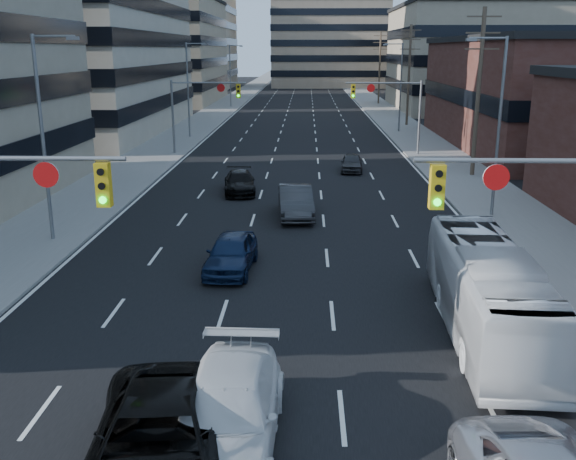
# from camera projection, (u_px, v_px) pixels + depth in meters

# --- Properties ---
(road_surface) EXTENTS (18.00, 300.00, 0.02)m
(road_surface) POSITION_uv_depth(u_px,v_px,m) (303.00, 91.00, 134.48)
(road_surface) COLOR black
(road_surface) RESTS_ON ground
(sidewalk_left) EXTENTS (5.00, 300.00, 0.15)m
(sidewalk_left) POSITION_uv_depth(u_px,v_px,m) (248.00, 90.00, 134.78)
(sidewalk_left) COLOR slate
(sidewalk_left) RESTS_ON ground
(sidewalk_right) EXTENTS (5.00, 300.00, 0.15)m
(sidewalk_right) POSITION_uv_depth(u_px,v_px,m) (358.00, 90.00, 134.14)
(sidewalk_right) COLOR slate
(sidewalk_right) RESTS_ON ground
(office_left_far) EXTENTS (20.00, 30.00, 16.00)m
(office_left_far) POSITION_uv_depth(u_px,v_px,m) (154.00, 52.00, 104.12)
(office_left_far) COLOR gray
(office_left_far) RESTS_ON ground
(storefront_right_mid) EXTENTS (20.00, 30.00, 9.00)m
(storefront_right_mid) POSITION_uv_depth(u_px,v_px,m) (573.00, 96.00, 55.63)
(storefront_right_mid) COLOR #472119
(storefront_right_mid) RESTS_ON ground
(office_right_far) EXTENTS (22.00, 28.00, 14.00)m
(office_right_far) POSITION_uv_depth(u_px,v_px,m) (476.00, 59.00, 91.47)
(office_right_far) COLOR gray
(office_right_far) RESTS_ON ground
(bg_block_left) EXTENTS (24.00, 24.00, 20.00)m
(bg_block_left) POSITION_uv_depth(u_px,v_px,m) (177.00, 42.00, 142.17)
(bg_block_left) COLOR #ADA089
(bg_block_left) RESTS_ON ground
(bg_block_right) EXTENTS (22.00, 22.00, 12.00)m
(bg_block_right) POSITION_uv_depth(u_px,v_px,m) (458.00, 61.00, 131.95)
(bg_block_right) COLOR gray
(bg_block_right) RESTS_ON ground
(signal_near_right) EXTENTS (6.59, 0.33, 6.00)m
(signal_near_right) POSITION_uv_depth(u_px,v_px,m) (572.00, 220.00, 15.73)
(signal_near_right) COLOR slate
(signal_near_right) RESTS_ON ground
(signal_far_left) EXTENTS (6.09, 0.33, 6.00)m
(signal_far_left) POSITION_uv_depth(u_px,v_px,m) (201.00, 102.00, 51.75)
(signal_far_left) COLOR slate
(signal_far_left) RESTS_ON ground
(signal_far_right) EXTENTS (6.09, 0.33, 6.00)m
(signal_far_right) POSITION_uv_depth(u_px,v_px,m) (391.00, 102.00, 51.32)
(signal_far_right) COLOR slate
(signal_far_right) RESTS_ON ground
(utility_pole_block) EXTENTS (2.20, 0.28, 11.00)m
(utility_pole_block) POSITION_uv_depth(u_px,v_px,m) (479.00, 90.00, 42.14)
(utility_pole_block) COLOR #4C3D2D
(utility_pole_block) RESTS_ON ground
(utility_pole_midblock) EXTENTS (2.20, 0.28, 11.00)m
(utility_pole_midblock) POSITION_uv_depth(u_px,v_px,m) (409.00, 74.00, 71.00)
(utility_pole_midblock) COLOR #4C3D2D
(utility_pole_midblock) RESTS_ON ground
(utility_pole_distant) EXTENTS (2.20, 0.28, 11.00)m
(utility_pole_distant) POSITION_uv_depth(u_px,v_px,m) (380.00, 67.00, 99.86)
(utility_pole_distant) COLOR #4C3D2D
(utility_pole_distant) RESTS_ON ground
(streetlight_left_near) EXTENTS (2.03, 0.22, 9.00)m
(streetlight_left_near) POSITION_uv_depth(u_px,v_px,m) (45.00, 129.00, 27.58)
(streetlight_left_near) COLOR slate
(streetlight_left_near) RESTS_ON ground
(streetlight_left_mid) EXTENTS (2.03, 0.22, 9.00)m
(streetlight_left_mid) POSITION_uv_depth(u_px,v_px,m) (189.00, 85.00, 61.25)
(streetlight_left_mid) COLOR slate
(streetlight_left_mid) RESTS_ON ground
(streetlight_left_far) EXTENTS (2.03, 0.22, 9.00)m
(streetlight_left_far) POSITION_uv_depth(u_px,v_px,m) (231.00, 73.00, 94.92)
(streetlight_left_far) COLOR slate
(streetlight_left_far) RESTS_ON ground
(streetlight_right_near) EXTENTS (2.03, 0.22, 9.00)m
(streetlight_right_near) POSITION_uv_depth(u_px,v_px,m) (497.00, 119.00, 31.81)
(streetlight_right_near) COLOR slate
(streetlight_right_near) RESTS_ON ground
(streetlight_right_far) EXTENTS (2.03, 0.22, 9.00)m
(streetlight_right_far) POSITION_uv_depth(u_px,v_px,m) (399.00, 83.00, 65.48)
(streetlight_right_far) COLOR slate
(streetlight_right_far) RESTS_ON ground
(black_pickup) EXTENTS (3.27, 6.16, 1.65)m
(black_pickup) POSITION_uv_depth(u_px,v_px,m) (158.00, 443.00, 12.76)
(black_pickup) COLOR black
(black_pickup) RESTS_ON ground
(white_van) EXTENTS (2.41, 5.64, 1.62)m
(white_van) POSITION_uv_depth(u_px,v_px,m) (227.00, 413.00, 13.82)
(white_van) COLOR silver
(white_van) RESTS_ON ground
(transit_bus) EXTENTS (2.83, 9.91, 2.73)m
(transit_bus) POSITION_uv_depth(u_px,v_px,m) (487.00, 291.00, 19.26)
(transit_bus) COLOR silver
(transit_bus) RESTS_ON ground
(sedan_blue) EXTENTS (1.99, 4.37, 1.45)m
(sedan_blue) POSITION_uv_depth(u_px,v_px,m) (231.00, 253.00, 24.99)
(sedan_blue) COLOR #0E1C39
(sedan_blue) RESTS_ON ground
(sedan_grey_center) EXTENTS (2.03, 4.93, 1.59)m
(sedan_grey_center) POSITION_uv_depth(u_px,v_px,m) (296.00, 202.00, 33.09)
(sedan_grey_center) COLOR #2D2D2F
(sedan_grey_center) RESTS_ON ground
(sedan_black_far) EXTENTS (2.33, 4.65, 1.30)m
(sedan_black_far) POSITION_uv_depth(u_px,v_px,m) (240.00, 182.00, 38.62)
(sedan_black_far) COLOR black
(sedan_black_far) RESTS_ON ground
(sedan_grey_right) EXTENTS (1.76, 3.82, 1.27)m
(sedan_grey_right) POSITION_uv_depth(u_px,v_px,m) (352.00, 163.00, 45.47)
(sedan_grey_right) COLOR #313134
(sedan_grey_right) RESTS_ON ground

